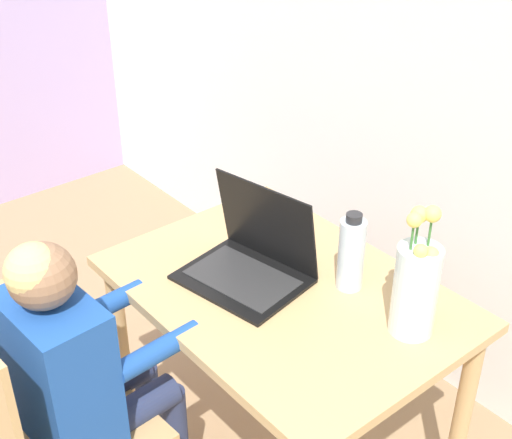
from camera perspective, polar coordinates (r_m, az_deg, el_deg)
wall_back at (r=2.27m, az=16.72°, el=13.72°), size 6.40×0.05×2.50m
dining_table at (r=2.03m, az=2.18°, el=-7.82°), size 0.97×0.69×0.70m
person_seated at (r=1.88m, az=-13.83°, el=-11.45°), size 0.32×0.44×1.03m
laptop at (r=1.99m, az=-0.29°, el=-2.93°), size 0.37×0.32×0.26m
flower_vase at (r=1.79m, az=12.68°, el=-5.16°), size 0.11×0.11×0.35m
water_bottle at (r=1.93m, az=7.63°, el=-2.70°), size 0.07×0.07×0.23m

